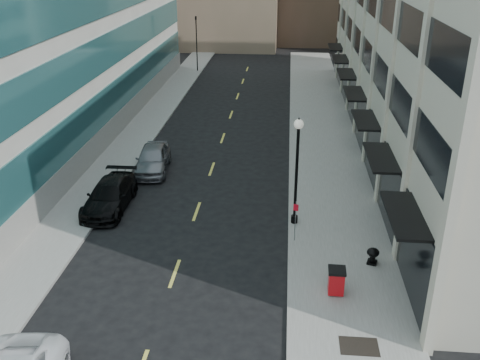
% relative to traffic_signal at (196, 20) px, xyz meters
% --- Properties ---
extents(sidewalk_right, '(5.00, 80.00, 0.15)m').
position_rel_traffic_signal_xyz_m(sidewalk_right, '(13.00, -28.00, -5.64)').
color(sidewalk_right, gray).
rests_on(sidewalk_right, ground).
extents(sidewalk_left, '(3.00, 80.00, 0.15)m').
position_rel_traffic_signal_xyz_m(sidewalk_left, '(-1.00, -28.00, -5.64)').
color(sidewalk_left, gray).
rests_on(sidewalk_left, ground).
extents(building_right, '(15.30, 46.50, 18.25)m').
position_rel_traffic_signal_xyz_m(building_right, '(22.44, -21.01, 3.28)').
color(building_right, '#BCB59F').
rests_on(building_right, ground).
extents(grate_far, '(1.40, 1.00, 0.01)m').
position_rel_traffic_signal_xyz_m(grate_far, '(13.10, -44.20, -5.56)').
color(grate_far, black).
rests_on(grate_far, sidewalk_right).
extents(road_centerline, '(0.15, 68.20, 0.01)m').
position_rel_traffic_signal_xyz_m(road_centerline, '(5.50, -31.00, -5.71)').
color(road_centerline, '#D8CC4C').
rests_on(road_centerline, ground).
extents(traffic_signal, '(0.66, 0.66, 6.98)m').
position_rel_traffic_signal_xyz_m(traffic_signal, '(0.00, 0.00, 0.00)').
color(traffic_signal, black).
rests_on(traffic_signal, ground).
extents(car_black_pickup, '(2.15, 5.24, 1.52)m').
position_rel_traffic_signal_xyz_m(car_black_pickup, '(0.70, -34.00, -4.96)').
color(car_black_pickup, black).
rests_on(car_black_pickup, ground).
extents(car_silver_sedan, '(2.41, 5.03, 1.66)m').
position_rel_traffic_signal_xyz_m(car_silver_sedan, '(1.80, -28.60, -4.89)').
color(car_silver_sedan, gray).
rests_on(car_silver_sedan, ground).
extents(trash_bin, '(0.73, 0.81, 1.16)m').
position_rel_traffic_signal_xyz_m(trash_bin, '(12.48, -41.02, -4.94)').
color(trash_bin, '#B70C11').
rests_on(trash_bin, sidewalk_right).
extents(lamppost, '(0.47, 0.47, 5.71)m').
position_rel_traffic_signal_xyz_m(lamppost, '(10.80, -35.05, -2.22)').
color(lamppost, black).
rests_on(lamppost, sidewalk_right).
extents(sign_post, '(0.25, 0.10, 2.11)m').
position_rel_traffic_signal_xyz_m(sign_post, '(10.80, -36.90, -4.18)').
color(sign_post, slate).
rests_on(sign_post, sidewalk_right).
extents(urn_planter, '(0.56, 0.56, 0.77)m').
position_rel_traffic_signal_xyz_m(urn_planter, '(14.30, -38.63, -5.10)').
color(urn_planter, black).
rests_on(urn_planter, sidewalk_right).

